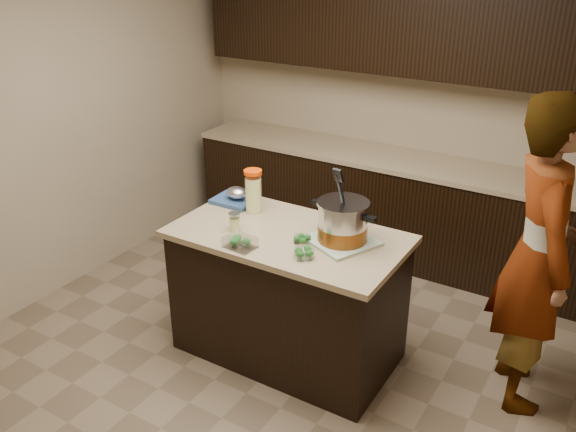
% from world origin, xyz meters
% --- Properties ---
extents(ground_plane, '(4.00, 4.00, 0.00)m').
position_xyz_m(ground_plane, '(0.00, 0.00, 0.00)').
color(ground_plane, brown).
rests_on(ground_plane, ground).
extents(room_shell, '(4.04, 4.04, 2.72)m').
position_xyz_m(room_shell, '(0.00, 0.00, 1.71)').
color(room_shell, tan).
rests_on(room_shell, ground).
extents(back_cabinets, '(3.60, 0.63, 2.33)m').
position_xyz_m(back_cabinets, '(0.00, 1.74, 0.94)').
color(back_cabinets, black).
rests_on(back_cabinets, ground).
extents(island, '(1.46, 0.81, 0.90)m').
position_xyz_m(island, '(0.00, 0.00, 0.45)').
color(island, black).
rests_on(island, ground).
extents(dish_towel, '(0.48, 0.48, 0.02)m').
position_xyz_m(dish_towel, '(0.34, 0.07, 0.91)').
color(dish_towel, '#588358').
rests_on(dish_towel, island).
extents(stock_pot, '(0.44, 0.35, 0.45)m').
position_xyz_m(stock_pot, '(0.34, 0.07, 1.02)').
color(stock_pot, '#B7B7BC').
rests_on(stock_pot, dish_towel).
extents(lemonade_pitcher, '(0.15, 0.15, 0.29)m').
position_xyz_m(lemonade_pitcher, '(-0.37, 0.17, 1.04)').
color(lemonade_pitcher, '#E2E28A').
rests_on(lemonade_pitcher, island).
extents(mason_jar, '(0.10, 0.10, 0.13)m').
position_xyz_m(mason_jar, '(-0.31, -0.13, 0.96)').
color(mason_jar, '#E2E28A').
rests_on(mason_jar, island).
extents(broccoli_tub_left, '(0.14, 0.14, 0.05)m').
position_xyz_m(broccoli_tub_left, '(0.14, -0.06, 0.92)').
color(broccoli_tub_left, silver).
rests_on(broccoli_tub_left, island).
extents(broccoli_tub_right, '(0.16, 0.16, 0.06)m').
position_xyz_m(broccoli_tub_right, '(0.24, -0.22, 0.93)').
color(broccoli_tub_right, silver).
rests_on(broccoli_tub_right, island).
extents(broccoli_tub_rect, '(0.19, 0.15, 0.07)m').
position_xyz_m(broccoli_tub_rect, '(-0.15, -0.31, 0.93)').
color(broccoli_tub_rect, silver).
rests_on(broccoli_tub_rect, island).
extents(blue_tray, '(0.29, 0.24, 0.11)m').
position_xyz_m(blue_tray, '(-0.56, 0.22, 0.94)').
color(blue_tray, navy).
rests_on(blue_tray, island).
extents(person, '(0.69, 0.81, 1.89)m').
position_xyz_m(person, '(1.40, 0.41, 0.94)').
color(person, gray).
rests_on(person, ground).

